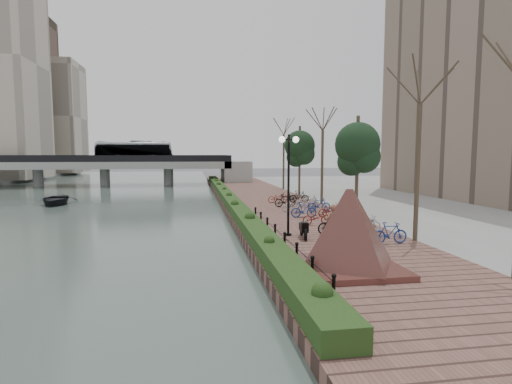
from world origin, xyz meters
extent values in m
plane|color=#59595B|center=(0.00, 0.00, 0.00)|extent=(220.00, 220.00, 0.00)
cube|color=#41524E|center=(-15.00, 25.00, 0.01)|extent=(30.00, 130.00, 0.02)
cube|color=brown|center=(4.00, 17.50, 0.25)|extent=(8.00, 75.00, 0.50)
cube|color=gray|center=(20.00, 17.50, 0.25)|extent=(24.00, 75.00, 0.50)
cube|color=#1A3814|center=(0.60, 20.00, 0.80)|extent=(1.10, 56.00, 0.60)
cylinder|color=black|center=(1.40, -5.00, 0.85)|extent=(0.10, 0.10, 0.70)
cylinder|color=black|center=(1.40, -3.00, 0.85)|extent=(0.10, 0.10, 0.70)
cylinder|color=black|center=(1.40, -1.00, 0.85)|extent=(0.10, 0.10, 0.70)
cylinder|color=black|center=(1.40, 1.00, 0.85)|extent=(0.10, 0.10, 0.70)
cylinder|color=black|center=(1.40, 3.00, 0.85)|extent=(0.10, 0.10, 0.70)
cylinder|color=black|center=(1.40, 5.00, 0.85)|extent=(0.10, 0.10, 0.70)
cylinder|color=black|center=(1.40, 7.00, 0.85)|extent=(0.10, 0.10, 0.70)
cylinder|color=black|center=(1.40, 9.00, 0.85)|extent=(0.10, 0.10, 0.70)
cube|color=#4E2621|center=(2.97, -2.15, 0.60)|extent=(3.47, 3.47, 0.20)
pyramid|color=#4E2621|center=(2.97, -2.15, 2.03)|extent=(4.71, 4.71, 2.65)
cylinder|color=black|center=(2.28, 3.98, 3.02)|extent=(0.12, 0.12, 5.04)
cylinder|color=black|center=(2.28, 3.98, 5.29)|extent=(0.70, 0.06, 0.06)
sphere|color=white|center=(1.93, 3.98, 5.29)|extent=(0.32, 0.32, 0.32)
sphere|color=white|center=(2.63, 3.98, 5.29)|extent=(0.32, 0.32, 0.32)
imported|color=brown|center=(3.62, 1.28, 1.45)|extent=(0.79, 0.64, 1.90)
imported|color=#A1A0A4|center=(4.60, 1.43, 0.95)|extent=(0.60, 1.72, 0.90)
imported|color=black|center=(4.60, 4.03, 1.00)|extent=(0.47, 1.66, 1.00)
imported|color=maroon|center=(4.60, 6.63, 0.95)|extent=(0.60, 1.71, 0.90)
imported|color=navy|center=(4.60, 9.23, 1.00)|extent=(0.47, 1.66, 1.00)
imported|color=#A1A0A4|center=(4.60, 11.83, 0.95)|extent=(0.60, 1.71, 0.90)
imported|color=black|center=(4.60, 14.43, 1.00)|extent=(0.47, 1.66, 1.00)
imported|color=maroon|center=(4.60, 17.03, 0.95)|extent=(0.60, 1.72, 0.90)
imported|color=navy|center=(6.40, 1.43, 1.00)|extent=(0.47, 1.66, 1.00)
imported|color=#A1A0A4|center=(6.40, 4.03, 0.95)|extent=(0.60, 1.71, 0.90)
imported|color=black|center=(6.40, 6.63, 1.00)|extent=(0.47, 1.66, 1.00)
imported|color=maroon|center=(6.40, 9.23, 0.95)|extent=(0.60, 1.71, 0.90)
imported|color=navy|center=(6.40, 11.83, 1.00)|extent=(0.47, 1.66, 1.00)
imported|color=#A1A0A4|center=(6.40, 14.43, 0.95)|extent=(0.60, 1.71, 0.90)
imported|color=black|center=(6.40, 17.03, 1.00)|extent=(0.47, 1.66, 1.00)
cube|color=gray|center=(26.00, 18.00, 18.00)|extent=(12.00, 24.00, 35.00)
cube|color=gray|center=(-15.00, 45.00, 3.00)|extent=(36.00, 8.00, 1.00)
cube|color=black|center=(-15.00, 41.10, 3.95)|extent=(36.00, 0.15, 0.90)
cube|color=black|center=(-15.00, 48.90, 3.95)|extent=(36.00, 0.15, 0.90)
cylinder|color=gray|center=(-24.00, 45.00, 1.25)|extent=(1.40, 1.40, 2.50)
cylinder|color=gray|center=(-15.00, 45.00, 1.25)|extent=(1.40, 1.40, 2.50)
cylinder|color=gray|center=(-6.00, 45.00, 1.25)|extent=(1.40, 1.40, 2.50)
imported|color=white|center=(-10.75, 45.00, 5.00)|extent=(2.52, 10.77, 3.00)
imported|color=black|center=(-14.75, 22.95, 0.50)|extent=(3.82, 4.98, 0.96)
cube|color=#4E3A32|center=(-40.00, 72.00, 16.50)|extent=(18.00, 16.00, 32.00)
cube|color=#B9AD9A|center=(-33.00, 80.00, 12.50)|extent=(12.00, 12.00, 24.00)
camera|label=1|loc=(-2.41, -15.28, 4.59)|focal=28.00mm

